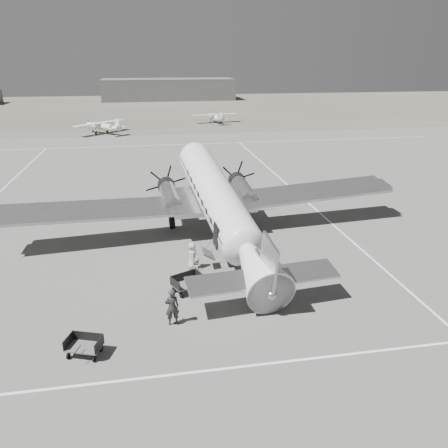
{
  "coord_description": "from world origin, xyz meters",
  "views": [
    {
      "loc": [
        -2.66,
        -29.52,
        12.88
      ],
      "look_at": [
        2.15,
        -1.93,
        2.2
      ],
      "focal_mm": 35.0,
      "sensor_mm": 36.0,
      "label": 1
    }
  ],
  "objects_px": {
    "dc3_airliner": "(219,204)",
    "light_plane_right": "(216,118)",
    "light_plane_left": "(102,127)",
    "baggage_cart_far": "(84,346)",
    "baggage_cart_near": "(188,283)",
    "ground_crew": "(172,307)",
    "passenger": "(192,256)",
    "ramp_agent": "(197,269)",
    "hangar_main": "(169,89)"
  },
  "relations": [
    {
      "from": "baggage_cart_far",
      "to": "passenger",
      "type": "distance_m",
      "value": 9.92
    },
    {
      "from": "hangar_main",
      "to": "ground_crew",
      "type": "xyz_separation_m",
      "value": [
        -6.96,
        -130.1,
        -2.3
      ]
    },
    {
      "from": "baggage_cart_far",
      "to": "ground_crew",
      "type": "relative_size",
      "value": 0.82
    },
    {
      "from": "light_plane_right",
      "to": "ground_crew",
      "type": "xyz_separation_m",
      "value": [
        -13.66,
        -73.33,
        -0.01
      ]
    },
    {
      "from": "light_plane_left",
      "to": "ground_crew",
      "type": "relative_size",
      "value": 5.44
    },
    {
      "from": "light_plane_left",
      "to": "ground_crew",
      "type": "distance_m",
      "value": 63.54
    },
    {
      "from": "baggage_cart_far",
      "to": "ground_crew",
      "type": "bearing_deg",
      "value": 43.16
    },
    {
      "from": "hangar_main",
      "to": "baggage_cart_near",
      "type": "xyz_separation_m",
      "value": [
        -5.87,
        -126.86,
        -2.78
      ]
    },
    {
      "from": "passenger",
      "to": "dc3_airliner",
      "type": "bearing_deg",
      "value": -31.02
    },
    {
      "from": "light_plane_right",
      "to": "ramp_agent",
      "type": "distance_m",
      "value": 69.77
    },
    {
      "from": "dc3_airliner",
      "to": "ground_crew",
      "type": "xyz_separation_m",
      "value": [
        -4.11,
        -10.17,
        -1.96
      ]
    },
    {
      "from": "dc3_airliner",
      "to": "baggage_cart_far",
      "type": "height_order",
      "value": "dc3_airliner"
    },
    {
      "from": "dc3_airliner",
      "to": "light_plane_right",
      "type": "height_order",
      "value": "dc3_airliner"
    },
    {
      "from": "passenger",
      "to": "ramp_agent",
      "type": "bearing_deg",
      "value": -174.83
    },
    {
      "from": "hangar_main",
      "to": "light_plane_right",
      "type": "distance_m",
      "value": 57.2
    },
    {
      "from": "light_plane_right",
      "to": "baggage_cart_far",
      "type": "xyz_separation_m",
      "value": [
        -17.83,
        -75.17,
        -0.55
      ]
    },
    {
      "from": "light_plane_left",
      "to": "ramp_agent",
      "type": "height_order",
      "value": "light_plane_left"
    },
    {
      "from": "baggage_cart_far",
      "to": "light_plane_left",
      "type": "bearing_deg",
      "value": 113.44
    },
    {
      "from": "baggage_cart_near",
      "to": "ground_crew",
      "type": "height_order",
      "value": "ground_crew"
    },
    {
      "from": "light_plane_right",
      "to": "passenger",
      "type": "xyz_separation_m",
      "value": [
        -11.98,
        -67.16,
        -0.1
      ]
    },
    {
      "from": "dc3_airliner",
      "to": "passenger",
      "type": "distance_m",
      "value": 5.11
    },
    {
      "from": "baggage_cart_near",
      "to": "ramp_agent",
      "type": "relative_size",
      "value": 1.25
    },
    {
      "from": "light_plane_left",
      "to": "baggage_cart_far",
      "type": "relative_size",
      "value": 6.63
    },
    {
      "from": "dc3_airliner",
      "to": "light_plane_left",
      "type": "xyz_separation_m",
      "value": [
        -12.85,
        52.76,
        -1.83
      ]
    },
    {
      "from": "light_plane_left",
      "to": "baggage_cart_near",
      "type": "relative_size",
      "value": 5.95
    },
    {
      "from": "hangar_main",
      "to": "ramp_agent",
      "type": "height_order",
      "value": "hangar_main"
    },
    {
      "from": "light_plane_left",
      "to": "light_plane_right",
      "type": "height_order",
      "value": "light_plane_left"
    },
    {
      "from": "light_plane_left",
      "to": "passenger",
      "type": "distance_m",
      "value": 57.71
    },
    {
      "from": "light_plane_left",
      "to": "ramp_agent",
      "type": "relative_size",
      "value": 7.44
    },
    {
      "from": "ramp_agent",
      "to": "passenger",
      "type": "height_order",
      "value": "passenger"
    },
    {
      "from": "baggage_cart_near",
      "to": "ramp_agent",
      "type": "xyz_separation_m",
      "value": [
        0.73,
        1.34,
        0.22
      ]
    },
    {
      "from": "light_plane_right",
      "to": "ramp_agent",
      "type": "relative_size",
      "value": 6.64
    },
    {
      "from": "hangar_main",
      "to": "baggage_cart_far",
      "type": "xyz_separation_m",
      "value": [
        -11.13,
        -131.93,
        -2.83
      ]
    },
    {
      "from": "ground_crew",
      "to": "ramp_agent",
      "type": "distance_m",
      "value": 4.93
    },
    {
      "from": "baggage_cart_near",
      "to": "ramp_agent",
      "type": "bearing_deg",
      "value": 35.78
    },
    {
      "from": "light_plane_left",
      "to": "baggage_cart_far",
      "type": "bearing_deg",
      "value": -131.73
    },
    {
      "from": "passenger",
      "to": "ground_crew",
      "type": "bearing_deg",
      "value": 165.07
    },
    {
      "from": "dc3_airliner",
      "to": "baggage_cart_near",
      "type": "distance_m",
      "value": 7.95
    },
    {
      "from": "baggage_cart_far",
      "to": "ground_crew",
      "type": "xyz_separation_m",
      "value": [
        4.17,
        1.83,
        0.54
      ]
    },
    {
      "from": "ramp_agent",
      "to": "passenger",
      "type": "bearing_deg",
      "value": 22.77
    },
    {
      "from": "hangar_main",
      "to": "passenger",
      "type": "distance_m",
      "value": 124.06
    },
    {
      "from": "dc3_airliner",
      "to": "ramp_agent",
      "type": "relative_size",
      "value": 21.18
    },
    {
      "from": "ground_crew",
      "to": "passenger",
      "type": "height_order",
      "value": "ground_crew"
    },
    {
      "from": "light_plane_right",
      "to": "baggage_cart_near",
      "type": "xyz_separation_m",
      "value": [
        -12.57,
        -70.1,
        -0.49
      ]
    },
    {
      "from": "baggage_cart_near",
      "to": "baggage_cart_far",
      "type": "xyz_separation_m",
      "value": [
        -5.25,
        -5.07,
        -0.05
      ]
    },
    {
      "from": "ground_crew",
      "to": "baggage_cart_near",
      "type": "bearing_deg",
      "value": -115.29
    },
    {
      "from": "ground_crew",
      "to": "light_plane_left",
      "type": "bearing_deg",
      "value": -88.83
    },
    {
      "from": "hangar_main",
      "to": "light_plane_right",
      "type": "relative_size",
      "value": 4.3
    },
    {
      "from": "dc3_airliner",
      "to": "ramp_agent",
      "type": "xyz_separation_m",
      "value": [
        -2.3,
        -5.59,
        -2.23
      ]
    },
    {
      "from": "hangar_main",
      "to": "ground_crew",
      "type": "distance_m",
      "value": 130.3
    }
  ]
}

